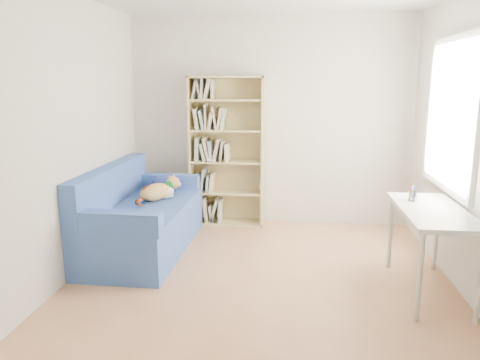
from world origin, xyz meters
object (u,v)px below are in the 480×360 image
(sofa, at_px, (141,219))
(pen_cup, at_px, (412,195))
(desk, at_px, (432,218))
(bookshelf, at_px, (227,158))

(sofa, xyz_separation_m, pen_cup, (2.69, -0.50, 0.46))
(desk, height_order, pen_cup, pen_cup)
(desk, xyz_separation_m, pen_cup, (-0.11, 0.27, 0.13))
(desk, distance_m, pen_cup, 0.32)
(sofa, distance_m, pen_cup, 2.77)
(sofa, bearing_deg, bookshelf, 53.57)
(sofa, relative_size, bookshelf, 1.01)
(sofa, xyz_separation_m, bookshelf, (0.80, 1.04, 0.51))
(sofa, height_order, bookshelf, bookshelf)
(desk, bearing_deg, sofa, 164.67)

